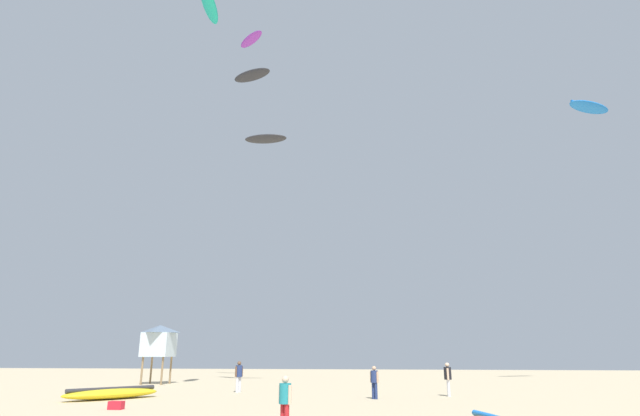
{
  "coord_description": "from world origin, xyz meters",
  "views": [
    {
      "loc": [
        2.91,
        -10.03,
        2.22
      ],
      "look_at": [
        0.0,
        15.24,
        9.62
      ],
      "focal_mm": 27.87,
      "sensor_mm": 36.0,
      "label": 1
    }
  ],
  "objects_px": {
    "person_midground": "(374,380)",
    "cooler_box": "(116,405)",
    "kite_aloft_3": "(251,39)",
    "kite_aloft_4": "(266,139)",
    "kite_aloft_0": "(209,5)",
    "kite_aloft_2": "(589,107)",
    "kite_grounded_near": "(112,393)",
    "person_left": "(239,374)",
    "person_right": "(448,377)",
    "kite_aloft_1": "(252,75)",
    "person_foreground": "(285,399)",
    "lifeguard_tower": "(159,340)"
  },
  "relations": [
    {
      "from": "person_midground",
      "to": "cooler_box",
      "type": "relative_size",
      "value": 2.77
    },
    {
      "from": "kite_aloft_3",
      "to": "kite_aloft_4",
      "type": "xyz_separation_m",
      "value": [
        0.61,
        3.18,
        -6.66
      ]
    },
    {
      "from": "person_midground",
      "to": "kite_aloft_0",
      "type": "height_order",
      "value": "kite_aloft_0"
    },
    {
      "from": "kite_aloft_2",
      "to": "kite_aloft_3",
      "type": "relative_size",
      "value": 1.73
    },
    {
      "from": "kite_grounded_near",
      "to": "person_midground",
      "type": "bearing_deg",
      "value": 6.89
    },
    {
      "from": "person_left",
      "to": "kite_grounded_near",
      "type": "xyz_separation_m",
      "value": [
        -5.0,
        -4.95,
        -0.73
      ]
    },
    {
      "from": "person_right",
      "to": "kite_aloft_2",
      "type": "relative_size",
      "value": 0.4
    },
    {
      "from": "kite_aloft_0",
      "to": "kite_aloft_1",
      "type": "height_order",
      "value": "kite_aloft_1"
    },
    {
      "from": "kite_aloft_0",
      "to": "kite_aloft_3",
      "type": "distance_m",
      "value": 5.05
    },
    {
      "from": "kite_grounded_near",
      "to": "cooler_box",
      "type": "height_order",
      "value": "kite_grounded_near"
    },
    {
      "from": "kite_aloft_2",
      "to": "kite_aloft_4",
      "type": "distance_m",
      "value": 26.28
    },
    {
      "from": "kite_aloft_2",
      "to": "kite_grounded_near",
      "type": "bearing_deg",
      "value": -155.44
    },
    {
      "from": "kite_aloft_1",
      "to": "kite_aloft_3",
      "type": "relative_size",
      "value": 1.64
    },
    {
      "from": "person_foreground",
      "to": "person_midground",
      "type": "distance_m",
      "value": 11.1
    },
    {
      "from": "kite_aloft_1",
      "to": "kite_aloft_4",
      "type": "height_order",
      "value": "kite_aloft_1"
    },
    {
      "from": "kite_aloft_0",
      "to": "kite_aloft_3",
      "type": "xyz_separation_m",
      "value": [
        1.57,
        4.76,
        0.58
      ]
    },
    {
      "from": "person_midground",
      "to": "kite_aloft_2",
      "type": "xyz_separation_m",
      "value": [
        17.85,
        12.47,
        20.43
      ]
    },
    {
      "from": "person_midground",
      "to": "kite_aloft_3",
      "type": "height_order",
      "value": "kite_aloft_3"
    },
    {
      "from": "cooler_box",
      "to": "kite_aloft_4",
      "type": "distance_m",
      "value": 22.76
    },
    {
      "from": "kite_aloft_3",
      "to": "kite_aloft_2",
      "type": "bearing_deg",
      "value": 15.84
    },
    {
      "from": "lifeguard_tower",
      "to": "kite_aloft_2",
      "type": "relative_size",
      "value": 0.98
    },
    {
      "from": "person_midground",
      "to": "lifeguard_tower",
      "type": "xyz_separation_m",
      "value": [
        -15.81,
        10.05,
        2.15
      ]
    },
    {
      "from": "cooler_box",
      "to": "kite_aloft_1",
      "type": "xyz_separation_m",
      "value": [
        -0.26,
        19.18,
        26.61
      ]
    },
    {
      "from": "kite_aloft_1",
      "to": "kite_aloft_4",
      "type": "distance_m",
      "value": 10.59
    },
    {
      "from": "kite_grounded_near",
      "to": "kite_aloft_2",
      "type": "height_order",
      "value": "kite_aloft_2"
    },
    {
      "from": "person_left",
      "to": "kite_aloft_3",
      "type": "height_order",
      "value": "kite_aloft_3"
    },
    {
      "from": "person_midground",
      "to": "kite_grounded_near",
      "type": "bearing_deg",
      "value": 136.35
    },
    {
      "from": "kite_aloft_1",
      "to": "kite_aloft_2",
      "type": "height_order",
      "value": "kite_aloft_1"
    },
    {
      "from": "cooler_box",
      "to": "person_foreground",
      "type": "bearing_deg",
      "value": -32.65
    },
    {
      "from": "person_left",
      "to": "person_midground",
      "type": "bearing_deg",
      "value": -170.5
    },
    {
      "from": "person_midground",
      "to": "kite_aloft_4",
      "type": "height_order",
      "value": "kite_aloft_4"
    },
    {
      "from": "kite_aloft_4",
      "to": "kite_aloft_0",
      "type": "bearing_deg",
      "value": -105.34
    },
    {
      "from": "kite_aloft_2",
      "to": "person_right",
      "type": "bearing_deg",
      "value": -143.27
    },
    {
      "from": "person_left",
      "to": "person_right",
      "type": "bearing_deg",
      "value": -153.82
    },
    {
      "from": "kite_aloft_2",
      "to": "kite_aloft_4",
      "type": "bearing_deg",
      "value": -170.54
    },
    {
      "from": "person_midground",
      "to": "kite_aloft_3",
      "type": "relative_size",
      "value": 0.63
    },
    {
      "from": "kite_grounded_near",
      "to": "kite_aloft_3",
      "type": "bearing_deg",
      "value": 56.24
    },
    {
      "from": "person_right",
      "to": "kite_grounded_near",
      "type": "distance_m",
      "value": 17.07
    },
    {
      "from": "person_midground",
      "to": "lifeguard_tower",
      "type": "height_order",
      "value": "lifeguard_tower"
    },
    {
      "from": "person_left",
      "to": "cooler_box",
      "type": "bearing_deg",
      "value": 107.79
    },
    {
      "from": "person_right",
      "to": "kite_aloft_0",
      "type": "height_order",
      "value": "kite_aloft_0"
    },
    {
      "from": "person_midground",
      "to": "kite_aloft_1",
      "type": "bearing_deg",
      "value": 77.8
    },
    {
      "from": "lifeguard_tower",
      "to": "kite_aloft_2",
      "type": "height_order",
      "value": "kite_aloft_2"
    },
    {
      "from": "kite_aloft_3",
      "to": "kite_grounded_near",
      "type": "bearing_deg",
      "value": -123.76
    },
    {
      "from": "person_foreground",
      "to": "kite_aloft_4",
      "type": "distance_m",
      "value": 26.08
    },
    {
      "from": "person_foreground",
      "to": "kite_aloft_2",
      "type": "height_order",
      "value": "kite_aloft_2"
    },
    {
      "from": "kite_aloft_2",
      "to": "person_left",
      "type": "bearing_deg",
      "value": -160.54
    },
    {
      "from": "kite_aloft_0",
      "to": "person_midground",
      "type": "bearing_deg",
      "value": -1.4
    },
    {
      "from": "kite_grounded_near",
      "to": "kite_aloft_4",
      "type": "relative_size",
      "value": 1.39
    },
    {
      "from": "lifeguard_tower",
      "to": "kite_aloft_4",
      "type": "xyz_separation_m",
      "value": [
        7.96,
        -1.86,
        14.89
      ]
    }
  ]
}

